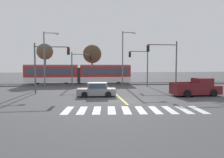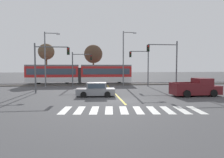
# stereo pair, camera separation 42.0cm
# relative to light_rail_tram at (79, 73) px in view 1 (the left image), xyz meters

# --- Properties ---
(ground_plane) EXTENTS (200.00, 200.00, 0.00)m
(ground_plane) POSITION_rel_light_rail_tram_xyz_m (4.77, -17.60, -2.05)
(ground_plane) COLOR #474749
(track_bed) EXTENTS (120.00, 4.00, 0.18)m
(track_bed) POSITION_rel_light_rail_tram_xyz_m (4.77, 0.01, -1.96)
(track_bed) COLOR #56514C
(track_bed) RESTS_ON ground
(rail_near) EXTENTS (120.00, 0.08, 0.10)m
(rail_near) POSITION_rel_light_rail_tram_xyz_m (4.77, -0.71, -1.82)
(rail_near) COLOR #939399
(rail_near) RESTS_ON track_bed
(rail_far) EXTENTS (120.00, 0.08, 0.10)m
(rail_far) POSITION_rel_light_rail_tram_xyz_m (4.77, 0.73, -1.82)
(rail_far) COLOR #939399
(rail_far) RESTS_ON track_bed
(light_rail_tram) EXTENTS (18.50, 2.64, 3.43)m
(light_rail_tram) POSITION_rel_light_rail_tram_xyz_m (0.00, 0.00, 0.00)
(light_rail_tram) COLOR silver
(light_rail_tram) RESTS_ON track_bed
(crosswalk_stripe_0) EXTENTS (0.85, 2.84, 0.01)m
(crosswalk_stripe_0) POSITION_rel_light_rail_tram_xyz_m (-0.15, -21.35, -2.04)
(crosswalk_stripe_0) COLOR silver
(crosswalk_stripe_0) RESTS_ON ground
(crosswalk_stripe_1) EXTENTS (0.85, 2.84, 0.01)m
(crosswalk_stripe_1) POSITION_rel_light_rail_tram_xyz_m (0.94, -21.47, -2.04)
(crosswalk_stripe_1) COLOR silver
(crosswalk_stripe_1) RESTS_ON ground
(crosswalk_stripe_2) EXTENTS (0.85, 2.84, 0.01)m
(crosswalk_stripe_2) POSITION_rel_light_rail_tram_xyz_m (2.03, -21.59, -2.04)
(crosswalk_stripe_2) COLOR silver
(crosswalk_stripe_2) RESTS_ON ground
(crosswalk_stripe_3) EXTENTS (0.85, 2.84, 0.01)m
(crosswalk_stripe_3) POSITION_rel_light_rail_tram_xyz_m (3.13, -21.71, -2.04)
(crosswalk_stripe_3) COLOR silver
(crosswalk_stripe_3) RESTS_ON ground
(crosswalk_stripe_4) EXTENTS (0.85, 2.84, 0.01)m
(crosswalk_stripe_4) POSITION_rel_light_rail_tram_xyz_m (4.22, -21.82, -2.04)
(crosswalk_stripe_4) COLOR silver
(crosswalk_stripe_4) RESTS_ON ground
(crosswalk_stripe_5) EXTENTS (0.85, 2.84, 0.01)m
(crosswalk_stripe_5) POSITION_rel_light_rail_tram_xyz_m (5.32, -21.94, -2.04)
(crosswalk_stripe_5) COLOR silver
(crosswalk_stripe_5) RESTS_ON ground
(crosswalk_stripe_6) EXTENTS (0.85, 2.84, 0.01)m
(crosswalk_stripe_6) POSITION_rel_light_rail_tram_xyz_m (6.41, -22.06, -2.04)
(crosswalk_stripe_6) COLOR silver
(crosswalk_stripe_6) RESTS_ON ground
(crosswalk_stripe_7) EXTENTS (0.85, 2.84, 0.01)m
(crosswalk_stripe_7) POSITION_rel_light_rail_tram_xyz_m (7.50, -22.17, -2.04)
(crosswalk_stripe_7) COLOR silver
(crosswalk_stripe_7) RESTS_ON ground
(crosswalk_stripe_8) EXTENTS (0.85, 2.84, 0.01)m
(crosswalk_stripe_8) POSITION_rel_light_rail_tram_xyz_m (8.60, -22.29, -2.04)
(crosswalk_stripe_8) COLOR silver
(crosswalk_stripe_8) RESTS_ON ground
(crosswalk_stripe_9) EXTENTS (0.85, 2.84, 0.01)m
(crosswalk_stripe_9) POSITION_rel_light_rail_tram_xyz_m (9.69, -22.41, -2.04)
(crosswalk_stripe_9) COLOR silver
(crosswalk_stripe_9) RESTS_ON ground
(lane_centre_line) EXTENTS (0.20, 17.89, 0.01)m
(lane_centre_line) POSITION_rel_light_rail_tram_xyz_m (4.77, -10.94, -2.05)
(lane_centre_line) COLOR gold
(lane_centre_line) RESTS_ON ground
(sedan_crossing) EXTENTS (4.28, 2.08, 1.52)m
(sedan_crossing) POSITION_rel_light_rail_tram_xyz_m (2.38, -14.59, -1.35)
(sedan_crossing) COLOR gray
(sedan_crossing) RESTS_ON ground
(pickup_truck) EXTENTS (5.48, 2.41, 1.98)m
(pickup_truck) POSITION_rel_light_rail_tram_xyz_m (13.57, -15.49, -1.21)
(pickup_truck) COLOR maroon
(pickup_truck) RESTS_ON ground
(traffic_light_far_left) EXTENTS (3.25, 0.38, 5.62)m
(traffic_light_far_left) POSITION_rel_light_rail_tram_xyz_m (0.12, -3.55, 1.69)
(traffic_light_far_left) COLOR #515459
(traffic_light_far_left) RESTS_ON ground
(traffic_light_mid_left) EXTENTS (4.25, 0.38, 6.13)m
(traffic_light_mid_left) POSITION_rel_light_rail_tram_xyz_m (-3.45, -11.15, 2.03)
(traffic_light_mid_left) COLOR #515459
(traffic_light_mid_left) RESTS_ON ground
(traffic_light_far_right) EXTENTS (3.25, 0.38, 6.36)m
(traffic_light_far_right) POSITION_rel_light_rail_tram_xyz_m (10.33, -4.41, 2.04)
(traffic_light_far_right) COLOR #515459
(traffic_light_far_right) RESTS_ON ground
(traffic_light_mid_right) EXTENTS (4.25, 0.38, 6.70)m
(traffic_light_mid_right) POSITION_rel_light_rail_tram_xyz_m (12.10, -10.56, 2.36)
(traffic_light_mid_right) COLOR #515459
(traffic_light_mid_right) RESTS_ON ground
(street_lamp_west) EXTENTS (2.47, 0.28, 8.81)m
(street_lamp_west) POSITION_rel_light_rail_tram_xyz_m (-5.09, -3.36, 2.97)
(street_lamp_west) COLOR slate
(street_lamp_west) RESTS_ON ground
(street_lamp_centre) EXTENTS (2.34, 0.28, 9.30)m
(street_lamp_centre) POSITION_rel_light_rail_tram_xyz_m (7.70, -2.67, 3.21)
(street_lamp_centre) COLOR slate
(street_lamp_centre) RESTS_ON ground
(bare_tree_far_west) EXTENTS (3.22, 3.22, 7.90)m
(bare_tree_far_west) POSITION_rel_light_rail_tram_xyz_m (-6.86, 5.15, 4.18)
(bare_tree_far_west) COLOR brown
(bare_tree_far_west) RESTS_ON ground
(bare_tree_west) EXTENTS (3.74, 3.74, 7.72)m
(bare_tree_west) POSITION_rel_light_rail_tram_xyz_m (2.55, 4.56, 3.77)
(bare_tree_west) COLOR brown
(bare_tree_west) RESTS_ON ground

